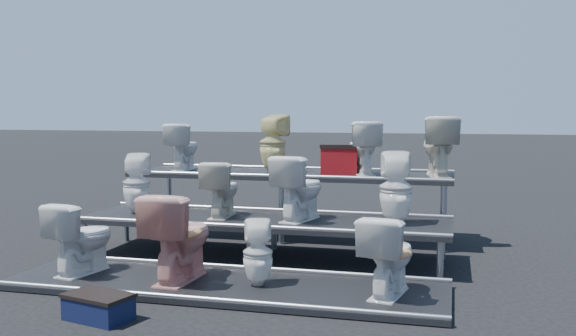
% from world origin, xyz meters
% --- Properties ---
extents(ground, '(80.00, 80.00, 0.00)m').
position_xyz_m(ground, '(0.00, 0.00, 0.00)').
color(ground, black).
rests_on(ground, ground).
extents(tier_front, '(4.20, 1.20, 0.06)m').
position_xyz_m(tier_front, '(0.00, -1.30, 0.03)').
color(tier_front, black).
rests_on(tier_front, ground).
extents(tier_mid, '(4.20, 1.20, 0.46)m').
position_xyz_m(tier_mid, '(0.00, 0.00, 0.23)').
color(tier_mid, black).
rests_on(tier_mid, ground).
extents(tier_back, '(4.20, 1.20, 0.86)m').
position_xyz_m(tier_back, '(0.00, 1.30, 0.43)').
color(tier_back, black).
rests_on(tier_back, ground).
extents(toilet_0, '(0.53, 0.77, 0.72)m').
position_xyz_m(toilet_0, '(-1.49, -1.30, 0.42)').
color(toilet_0, white).
rests_on(toilet_0, tier_front).
extents(toilet_1, '(0.52, 0.86, 0.85)m').
position_xyz_m(toilet_1, '(-0.44, -1.30, 0.49)').
color(toilet_1, '#DF988A').
rests_on(toilet_1, tier_front).
extents(toilet_2, '(0.35, 0.35, 0.61)m').
position_xyz_m(toilet_2, '(0.35, -1.30, 0.37)').
color(toilet_2, white).
rests_on(toilet_2, tier_front).
extents(toilet_3, '(0.52, 0.77, 0.72)m').
position_xyz_m(toilet_3, '(1.55, -1.30, 0.42)').
color(toilet_3, white).
rests_on(toilet_3, tier_front).
extents(toilet_4, '(0.40, 0.41, 0.71)m').
position_xyz_m(toilet_4, '(-1.57, 0.00, 0.82)').
color(toilet_4, white).
rests_on(toilet_4, tier_mid).
extents(toilet_5, '(0.40, 0.65, 0.65)m').
position_xyz_m(toilet_5, '(-0.49, 0.00, 0.78)').
color(toilet_5, beige).
rests_on(toilet_5, tier_mid).
extents(toilet_6, '(0.57, 0.80, 0.73)m').
position_xyz_m(toilet_6, '(0.43, 0.00, 0.83)').
color(toilet_6, white).
rests_on(toilet_6, tier_mid).
extents(toilet_7, '(0.40, 0.41, 0.79)m').
position_xyz_m(toilet_7, '(1.50, 0.00, 0.85)').
color(toilet_7, white).
rests_on(toilet_7, tier_mid).
extents(toilet_8, '(0.40, 0.65, 0.64)m').
position_xyz_m(toilet_8, '(-1.54, 1.30, 1.18)').
color(toilet_8, white).
rests_on(toilet_8, tier_back).
extents(toilet_9, '(0.44, 0.44, 0.78)m').
position_xyz_m(toilet_9, '(-0.25, 1.30, 1.25)').
color(toilet_9, beige).
rests_on(toilet_9, tier_back).
extents(toilet_10, '(0.59, 0.76, 0.69)m').
position_xyz_m(toilet_10, '(0.95, 1.30, 1.20)').
color(toilet_10, white).
rests_on(toilet_10, tier_back).
extents(toilet_11, '(0.54, 0.80, 0.75)m').
position_xyz_m(toilet_11, '(1.90, 1.30, 1.24)').
color(toilet_11, beige).
rests_on(toilet_11, tier_back).
extents(red_crate, '(0.51, 0.42, 0.34)m').
position_xyz_m(red_crate, '(0.65, 1.34, 1.03)').
color(red_crate, maroon).
rests_on(red_crate, tier_back).
extents(step_stool, '(0.58, 0.43, 0.19)m').
position_xyz_m(step_stool, '(-0.66, -2.39, 0.09)').
color(step_stool, black).
rests_on(step_stool, ground).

